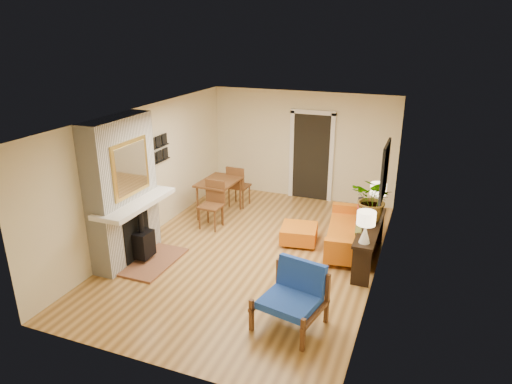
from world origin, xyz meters
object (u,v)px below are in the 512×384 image
at_px(sofa, 354,232).
at_px(ottoman, 299,233).
at_px(lamp_near, 366,223).
at_px(lamp_far, 378,194).
at_px(blue_chair, 294,292).
at_px(console_table, 370,233).
at_px(houseplant, 374,199).
at_px(dining_table, 222,188).

bearing_deg(sofa, ottoman, -170.59).
height_order(lamp_near, lamp_far, same).
relative_size(blue_chair, console_table, 0.54).
bearing_deg(blue_chair, console_table, 71.33).
bearing_deg(sofa, console_table, -54.53).
relative_size(sofa, console_table, 1.07).
bearing_deg(console_table, lamp_near, -90.00).
distance_m(sofa, lamp_far, 0.86).
distance_m(ottoman, houseplant, 1.66).
xyz_separation_m(sofa, lamp_near, (0.35, -1.20, 0.73)).
bearing_deg(blue_chair, dining_table, 129.32).
xyz_separation_m(console_table, houseplant, (-0.01, 0.24, 0.56)).
relative_size(sofa, houseplant, 2.43).
bearing_deg(sofa, dining_table, 169.64).
xyz_separation_m(ottoman, houseplant, (1.37, -0.08, 0.93)).
distance_m(sofa, blue_chair, 2.69).
bearing_deg(lamp_near, houseplant, 90.60).
bearing_deg(console_table, ottoman, 167.08).
relative_size(ottoman, dining_table, 0.42).
bearing_deg(lamp_near, dining_table, 152.46).
bearing_deg(houseplant, ottoman, 176.68).
xyz_separation_m(sofa, dining_table, (-3.01, 0.55, 0.32)).
height_order(sofa, lamp_far, lamp_far).
xyz_separation_m(sofa, blue_chair, (-0.39, -2.65, 0.16)).
relative_size(blue_chair, houseplant, 1.23).
xyz_separation_m(blue_chair, lamp_near, (0.73, 1.45, 0.58)).
relative_size(lamp_near, houseplant, 0.66).
xyz_separation_m(sofa, console_table, (0.35, -0.49, 0.25)).
xyz_separation_m(dining_table, houseplant, (3.35, -0.80, 0.48)).
height_order(console_table, houseplant, houseplant).
distance_m(blue_chair, houseplant, 2.59).
xyz_separation_m(blue_chair, dining_table, (-2.62, 3.20, 0.16)).
bearing_deg(houseplant, console_table, -87.58).
height_order(ottoman, lamp_far, lamp_far).
relative_size(lamp_far, houseplant, 0.66).
bearing_deg(dining_table, lamp_near, -27.54).
distance_m(dining_table, lamp_near, 3.81).
bearing_deg(blue_chair, lamp_far, 75.93).
relative_size(ottoman, lamp_near, 1.44).
relative_size(console_table, lamp_near, 3.43).
bearing_deg(console_table, lamp_far, 90.00).
height_order(sofa, blue_chair, blue_chair).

